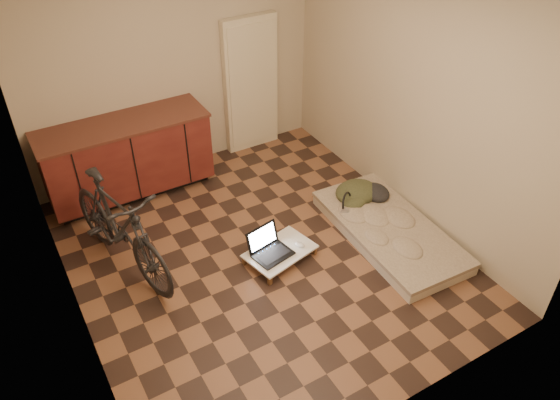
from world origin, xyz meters
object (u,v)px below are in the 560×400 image
bicycle (118,223)px  laptop (269,249)px  futon (389,231)px  lap_desk (280,252)px

bicycle → laptop: (1.24, -0.65, -0.38)m
bicycle → futon: 2.72m
laptop → futon: bearing=-24.9°
lap_desk → laptop: 0.13m
bicycle → laptop: size_ratio=4.00×
futon → laptop: laptop is taller
laptop → lap_desk: bearing=-25.4°
lap_desk → laptop: bearing=153.1°
futon → lap_desk: 1.19m
futon → laptop: size_ratio=4.24×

